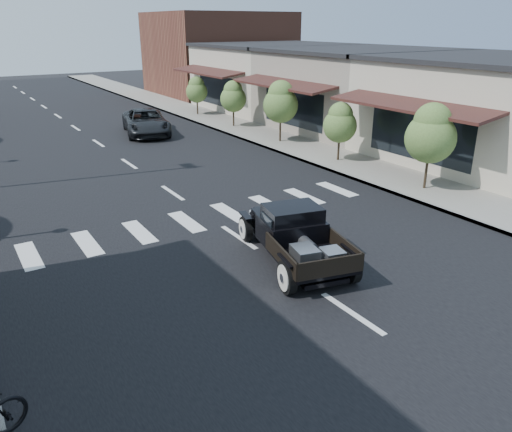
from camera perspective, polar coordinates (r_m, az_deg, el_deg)
ground at (r=13.57m, az=2.31°, el=-5.39°), size 120.00×120.00×0.00m
road at (r=26.61m, az=-16.39°, el=7.15°), size 14.00×80.00×0.02m
road_markings at (r=21.99m, az=-12.61°, el=4.64°), size 12.00×60.00×0.06m
sidewalk_right at (r=29.96m, az=-0.50°, el=9.62°), size 3.00×80.00×0.15m
storefront_near at (r=26.28m, az=25.49°, el=10.81°), size 10.00×9.00×4.50m
storefront_mid at (r=31.98m, az=11.73°, el=13.88°), size 10.00×9.00×4.50m
storefront_far at (r=38.95m, az=2.31°, el=15.52°), size 10.00×9.00×4.50m
far_building_right at (r=47.66m, az=-4.29°, el=18.01°), size 11.00×10.00×7.00m
small_tree_a at (r=19.88m, az=19.18°, el=7.35°), size 1.87×1.87×3.12m
small_tree_b at (r=23.31m, az=9.52°, el=9.39°), size 1.53×1.53×2.54m
small_tree_c at (r=26.90m, az=2.82°, el=11.76°), size 1.84×1.84×3.06m
small_tree_d at (r=31.13m, az=-2.61°, el=12.64°), size 1.58×1.58×2.63m
small_tree_e at (r=35.59m, az=-6.76°, el=13.44°), size 1.47×1.47×2.45m
hotrod_pickup at (r=13.39m, az=4.46°, el=-2.15°), size 3.04×4.83×1.55m
second_car at (r=30.09m, az=-12.46°, el=10.41°), size 3.47×5.50×1.41m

